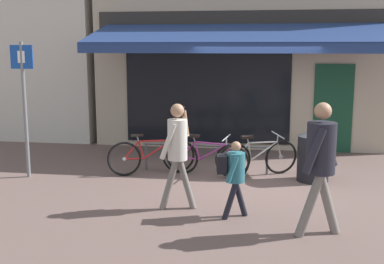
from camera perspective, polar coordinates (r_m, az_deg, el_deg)
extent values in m
plane|color=brown|center=(9.55, 7.24, -5.16)|extent=(160.00, 160.00, 0.00)
cube|color=tan|center=(13.19, 6.18, 10.46)|extent=(7.34, 3.00, 5.19)
cube|color=black|center=(11.81, 1.78, 4.02)|extent=(4.03, 0.04, 2.20)
cube|color=#143D28|center=(11.85, 16.37, 2.66)|extent=(0.90, 0.04, 2.10)
cube|color=#282623|center=(11.69, 5.86, 13.07)|extent=(6.97, 0.06, 0.44)
cube|color=navy|center=(10.72, 5.55, 11.61)|extent=(6.60, 1.97, 0.50)
cube|color=navy|center=(9.74, 5.17, 9.86)|extent=(6.60, 0.03, 0.20)
cube|color=beige|center=(15.82, -21.70, 9.81)|extent=(6.91, 4.00, 5.23)
cylinder|color=#47494F|center=(9.60, 1.61, -1.62)|extent=(2.55, 0.04, 0.04)
cylinder|color=#47494F|center=(9.88, -5.46, -2.96)|extent=(0.04, 0.04, 0.55)
cylinder|color=#47494F|center=(9.59, 8.89, -3.44)|extent=(0.04, 0.04, 0.55)
torus|color=black|center=(9.72, -1.61, -2.80)|extent=(0.67, 0.41, 0.67)
cylinder|color=#9E9EA3|center=(9.72, -1.61, -2.80)|extent=(0.09, 0.09, 0.08)
torus|color=black|center=(9.52, -8.03, -3.17)|extent=(0.67, 0.41, 0.67)
cylinder|color=#9E9EA3|center=(9.52, -8.03, -3.17)|extent=(0.09, 0.09, 0.08)
cylinder|color=#B21E1E|center=(9.62, -4.06, -2.06)|extent=(0.55, 0.33, 0.36)
cylinder|color=#B21E1E|center=(9.60, -4.34, -1.04)|extent=(0.63, 0.31, 0.05)
cylinder|color=#B21E1E|center=(9.56, -6.04, -2.12)|extent=(0.13, 0.05, 0.35)
cylinder|color=#B21E1E|center=(9.54, -6.89, -3.16)|extent=(0.37, 0.19, 0.05)
cylinder|color=#B21E1E|center=(9.53, -7.18, -2.13)|extent=(0.29, 0.21, 0.35)
cylinder|color=#B21E1E|center=(9.69, -1.99, -1.90)|extent=(0.16, 0.04, 0.32)
cylinder|color=#9E9EA3|center=(9.54, -6.43, -0.80)|extent=(0.06, 0.03, 0.11)
cube|color=black|center=(9.53, -6.54, -0.39)|extent=(0.26, 0.20, 0.07)
cylinder|color=#9E9EA3|center=(9.67, -2.40, -0.57)|extent=(0.04, 0.05, 0.14)
cylinder|color=#9E9EA3|center=(9.67, -2.42, -0.16)|extent=(0.24, 0.48, 0.11)
torus|color=black|center=(9.22, 4.78, -3.48)|extent=(0.68, 0.22, 0.68)
cylinder|color=#9E9EA3|center=(9.22, 4.78, -3.48)|extent=(0.08, 0.08, 0.07)
torus|color=black|center=(9.54, -1.19, -2.99)|extent=(0.68, 0.22, 0.68)
cylinder|color=#9E9EA3|center=(9.54, -1.19, -2.99)|extent=(0.08, 0.08, 0.07)
cylinder|color=#892D7A|center=(9.29, 2.45, -2.41)|extent=(0.57, 0.17, 0.36)
cylinder|color=#892D7A|center=(9.26, 2.21, -1.35)|extent=(0.63, 0.16, 0.05)
cylinder|color=#892D7A|center=(9.39, 0.61, -2.22)|extent=(0.12, 0.04, 0.36)
cylinder|color=#892D7A|center=(9.48, -0.17, -3.12)|extent=(0.36, 0.11, 0.05)
cylinder|color=#892D7A|center=(9.45, -0.42, -2.09)|extent=(0.31, 0.12, 0.35)
cylinder|color=#892D7A|center=(9.19, 4.44, -2.51)|extent=(0.15, 0.04, 0.33)
cylinder|color=#9E9EA3|center=(9.35, 0.27, -0.87)|extent=(0.05, 0.02, 0.11)
cube|color=black|center=(9.34, 0.18, -0.44)|extent=(0.26, 0.15, 0.06)
cylinder|color=#9E9EA3|center=(9.15, 4.09, -1.11)|extent=(0.03, 0.04, 0.14)
cylinder|color=#9E9EA3|center=(9.13, 4.09, -0.68)|extent=(0.13, 0.51, 0.06)
torus|color=black|center=(9.67, 10.51, -2.95)|extent=(0.67, 0.41, 0.69)
cylinder|color=#9E9EA3|center=(9.67, 10.51, -2.95)|extent=(0.09, 0.09, 0.08)
torus|color=black|center=(9.25, 5.02, -3.41)|extent=(0.67, 0.41, 0.69)
cylinder|color=#9E9EA3|center=(9.25, 5.02, -3.41)|extent=(0.09, 0.09, 0.08)
cylinder|color=#BCB7B2|center=(9.46, 8.55, -2.25)|extent=(0.53, 0.25, 0.37)
cylinder|color=#BCB7B2|center=(9.39, 8.42, -1.23)|extent=(0.57, 0.31, 0.05)
cylinder|color=#BCB7B2|center=(9.33, 6.85, -2.33)|extent=(0.10, 0.11, 0.36)
cylinder|color=#BCB7B2|center=(9.32, 6.01, -3.38)|extent=(0.33, 0.19, 0.05)
cylinder|color=#BCB7B2|center=(9.25, 5.86, -2.36)|extent=(0.30, 0.13, 0.36)
cylinder|color=#BCB7B2|center=(9.60, 10.29, -2.06)|extent=(0.13, 0.13, 0.33)
cylinder|color=#9E9EA3|center=(9.24, 6.64, -1.01)|extent=(0.06, 0.06, 0.11)
cube|color=black|center=(9.21, 6.59, -0.60)|extent=(0.26, 0.20, 0.06)
cylinder|color=#9E9EA3|center=(9.51, 10.11, -0.76)|extent=(0.04, 0.05, 0.14)
cylinder|color=#9E9EA3|center=(9.49, 10.15, -0.35)|extent=(0.25, 0.48, 0.08)
cylinder|color=slate|center=(7.54, -0.68, -6.12)|extent=(0.33, 0.13, 0.82)
cylinder|color=slate|center=(7.45, -2.75, -6.32)|extent=(0.33, 0.13, 0.82)
cylinder|color=beige|center=(7.33, -1.74, -0.91)|extent=(0.34, 0.34, 0.62)
sphere|color=#A87A5B|center=(7.25, -1.75, 2.56)|extent=(0.21, 0.21, 0.21)
cylinder|color=beige|center=(7.19, -2.85, -1.14)|extent=(0.27, 0.11, 0.55)
cylinder|color=beige|center=(7.46, -0.99, 0.41)|extent=(0.20, 0.15, 0.27)
cylinder|color=#A87A5B|center=(7.43, -0.78, 1.02)|extent=(0.13, 0.17, 0.42)
cube|color=black|center=(7.37, -0.98, 2.52)|extent=(0.03, 0.07, 0.14)
cylinder|color=black|center=(7.27, 5.71, -7.79)|extent=(0.25, 0.12, 0.57)
cylinder|color=black|center=(7.11, 4.55, -8.17)|extent=(0.25, 0.12, 0.57)
cylinder|color=#286675|center=(7.05, 5.20, -4.19)|extent=(0.31, 0.31, 0.43)
sphere|color=#A87A5B|center=(6.98, 5.24, -1.71)|extent=(0.14, 0.14, 0.14)
cylinder|color=#286675|center=(6.90, 4.79, -4.51)|extent=(0.21, 0.15, 0.39)
cylinder|color=#286675|center=(7.21, 5.59, -3.88)|extent=(0.21, 0.15, 0.39)
cube|color=black|center=(7.02, 3.54, -3.79)|extent=(0.18, 0.25, 0.26)
cylinder|color=slate|center=(6.80, 15.75, -8.02)|extent=(0.37, 0.13, 0.89)
cylinder|color=slate|center=(6.58, 13.73, -8.54)|extent=(0.37, 0.13, 0.89)
cylinder|color=black|center=(6.50, 15.06, -1.84)|extent=(0.39, 0.39, 0.68)
sphere|color=#A87A5B|center=(6.42, 15.26, 2.41)|extent=(0.22, 0.22, 0.22)
cylinder|color=black|center=(6.28, 14.30, -2.23)|extent=(0.32, 0.17, 0.60)
cylinder|color=black|center=(6.72, 15.77, -1.49)|extent=(0.32, 0.17, 0.60)
cylinder|color=black|center=(9.31, 14.15, -3.07)|extent=(0.59, 0.59, 0.86)
cone|color=#33353A|center=(9.21, 14.28, -0.12)|extent=(0.60, 0.60, 0.12)
cylinder|color=slate|center=(9.68, -19.17, 2.39)|extent=(0.07, 0.07, 2.59)
cube|color=#14429E|center=(9.59, -19.55, 8.39)|extent=(0.44, 0.02, 0.44)
cube|color=white|center=(9.58, -19.59, 8.39)|extent=(0.14, 0.01, 0.22)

